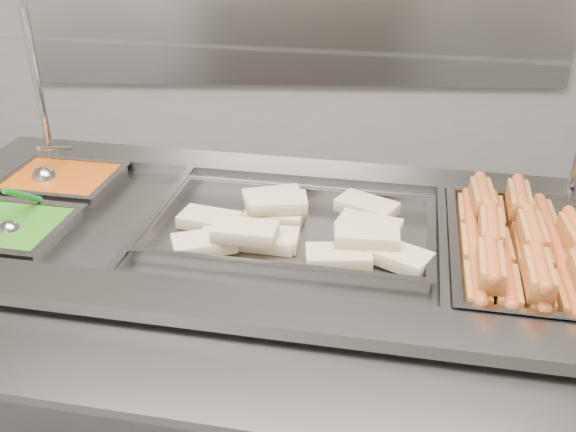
{
  "coord_description": "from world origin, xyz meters",
  "views": [
    {
      "loc": [
        0.07,
        -1.13,
        1.67
      ],
      "look_at": [
        0.01,
        0.27,
        0.92
      ],
      "focal_mm": 40.0,
      "sensor_mm": 36.0,
      "label": 1
    }
  ],
  "objects_px": {
    "sneeze_guard": "(285,56)",
    "ladle": "(45,176)",
    "steam_counter": "(271,360)",
    "serving_spoon": "(12,224)",
    "pan_hotdogs": "(525,261)",
    "pan_wraps": "(292,233)"
  },
  "relations": [
    {
      "from": "ladle",
      "to": "serving_spoon",
      "type": "distance_m",
      "value": 0.29
    },
    {
      "from": "sneeze_guard",
      "to": "pan_hotdogs",
      "type": "xyz_separation_m",
      "value": [
        0.58,
        -0.31,
        -0.4
      ]
    },
    {
      "from": "sneeze_guard",
      "to": "serving_spoon",
      "type": "bearing_deg",
      "value": -157.96
    },
    {
      "from": "sneeze_guard",
      "to": "serving_spoon",
      "type": "relative_size",
      "value": 9.4
    },
    {
      "from": "pan_hotdogs",
      "to": "pan_wraps",
      "type": "relative_size",
      "value": 0.81
    },
    {
      "from": "ladle",
      "to": "steam_counter",
      "type": "bearing_deg",
      "value": -19.68
    },
    {
      "from": "sneeze_guard",
      "to": "steam_counter",
      "type": "bearing_deg",
      "value": -98.89
    },
    {
      "from": "sneeze_guard",
      "to": "ladle",
      "type": "bearing_deg",
      "value": 178.43
    },
    {
      "from": "steam_counter",
      "to": "pan_wraps",
      "type": "bearing_deg",
      "value": -8.89
    },
    {
      "from": "pan_hotdogs",
      "to": "pan_wraps",
      "type": "xyz_separation_m",
      "value": [
        -0.56,
        0.09,
        0.01
      ]
    },
    {
      "from": "pan_wraps",
      "to": "ladle",
      "type": "relative_size",
      "value": 3.67
    },
    {
      "from": "steam_counter",
      "to": "serving_spoon",
      "type": "bearing_deg",
      "value": -175.19
    },
    {
      "from": "pan_hotdogs",
      "to": "sneeze_guard",
      "type": "bearing_deg",
      "value": 151.83
    },
    {
      "from": "sneeze_guard",
      "to": "pan_wraps",
      "type": "bearing_deg",
      "value": -83.54
    },
    {
      "from": "sneeze_guard",
      "to": "pan_hotdogs",
      "type": "distance_m",
      "value": 0.77
    },
    {
      "from": "ladle",
      "to": "serving_spoon",
      "type": "height_order",
      "value": "serving_spoon"
    },
    {
      "from": "pan_hotdogs",
      "to": "pan_wraps",
      "type": "bearing_deg",
      "value": 171.11
    },
    {
      "from": "pan_wraps",
      "to": "ladle",
      "type": "height_order",
      "value": "ladle"
    },
    {
      "from": "pan_hotdogs",
      "to": "serving_spoon",
      "type": "relative_size",
      "value": 3.34
    },
    {
      "from": "sneeze_guard",
      "to": "pan_hotdogs",
      "type": "relative_size",
      "value": 2.81
    },
    {
      "from": "steam_counter",
      "to": "ladle",
      "type": "height_order",
      "value": "ladle"
    },
    {
      "from": "steam_counter",
      "to": "serving_spoon",
      "type": "distance_m",
      "value": 0.78
    }
  ]
}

